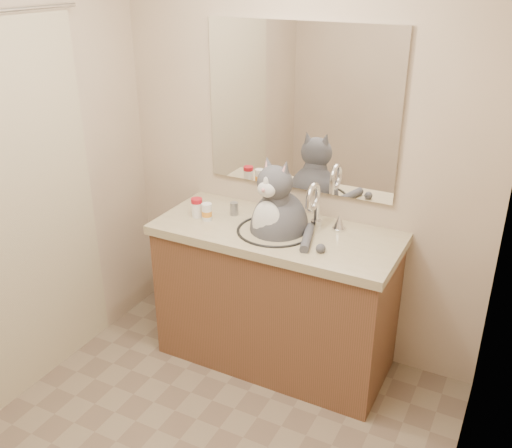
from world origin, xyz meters
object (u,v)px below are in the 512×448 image
at_px(cat, 278,223).
at_px(pill_bottle_redcap, 197,207).
at_px(pill_bottle_orange, 207,212).
at_px(grey_canister, 234,209).

relative_size(cat, pill_bottle_redcap, 5.65).
height_order(cat, pill_bottle_orange, cat).
xyz_separation_m(cat, pill_bottle_redcap, (-0.48, -0.05, 0.02)).
xyz_separation_m(pill_bottle_orange, grey_canister, (0.10, 0.13, -0.01)).
bearing_deg(cat, pill_bottle_redcap, -164.74).
bearing_deg(pill_bottle_redcap, cat, 6.23).
bearing_deg(grey_canister, pill_bottle_orange, -127.49).
distance_m(cat, pill_bottle_orange, 0.41).
distance_m(cat, pill_bottle_redcap, 0.49).
xyz_separation_m(pill_bottle_redcap, grey_canister, (0.17, 0.12, -0.02)).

